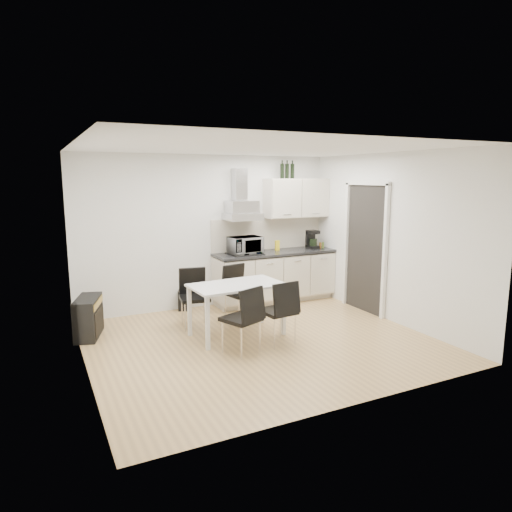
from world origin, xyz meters
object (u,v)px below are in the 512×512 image
at_px(dining_table, 237,290).
at_px(guitar_amp, 88,317).
at_px(chair_far_left, 195,299).
at_px(chair_near_right, 278,312).
at_px(kitchenette, 276,256).
at_px(floor_speaker, 185,300).
at_px(chair_far_right, 241,294).
at_px(chair_near_left, 241,320).

bearing_deg(dining_table, guitar_amp, 151.92).
height_order(dining_table, chair_far_left, chair_far_left).
relative_size(dining_table, guitar_amp, 1.80).
distance_m(dining_table, guitar_amp, 2.12).
relative_size(chair_far_left, chair_near_right, 1.00).
relative_size(kitchenette, floor_speaker, 7.35).
xyz_separation_m(chair_near_right, guitar_amp, (-2.27, 1.40, -0.16)).
bearing_deg(floor_speaker, kitchenette, 16.28).
xyz_separation_m(kitchenette, dining_table, (-1.37, -1.37, -0.17)).
height_order(chair_far_right, guitar_amp, chair_far_right).
bearing_deg(chair_near_right, chair_near_left, -177.83).
bearing_deg(chair_near_right, guitar_amp, 141.87).
bearing_deg(dining_table, chair_near_left, -112.49).
relative_size(dining_table, floor_speaker, 3.85).
xyz_separation_m(chair_far_left, floor_speaker, (0.13, 0.94, -0.27)).
xyz_separation_m(kitchenette, chair_near_left, (-1.59, -1.99, -0.39)).
bearing_deg(chair_far_left, chair_near_left, 109.21).
bearing_deg(chair_near_right, kitchenette, 55.74).
bearing_deg(chair_far_right, kitchenette, -155.54).
bearing_deg(guitar_amp, chair_far_left, 7.41).
xyz_separation_m(guitar_amp, floor_speaker, (1.61, 0.66, -0.11)).
relative_size(kitchenette, chair_near_left, 2.86).
bearing_deg(floor_speaker, guitar_amp, -135.69).
bearing_deg(guitar_amp, chair_near_left, -23.62).
xyz_separation_m(dining_table, chair_far_right, (0.31, 0.56, -0.22)).
xyz_separation_m(dining_table, floor_speaker, (-0.29, 1.53, -0.49)).
bearing_deg(chair_near_left, kitchenette, 29.94).
bearing_deg(kitchenette, chair_near_right, -117.92).
relative_size(kitchenette, guitar_amp, 3.43).
xyz_separation_m(chair_far_right, guitar_amp, (-2.21, 0.31, -0.16)).
relative_size(chair_far_left, floor_speaker, 2.57).
xyz_separation_m(dining_table, chair_far_left, (-0.42, 0.60, -0.22)).
distance_m(chair_near_left, floor_speaker, 2.17).
relative_size(chair_far_left, guitar_amp, 1.20).
bearing_deg(chair_far_right, dining_table, 47.64).
bearing_deg(dining_table, chair_far_left, 121.81).
distance_m(chair_far_left, chair_far_right, 0.74).
relative_size(chair_far_left, chair_far_right, 1.00).
bearing_deg(chair_far_left, chair_far_right, -173.65).
distance_m(dining_table, chair_near_right, 0.68).
distance_m(kitchenette, guitar_amp, 3.36).
height_order(chair_near_left, floor_speaker, chair_near_left).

